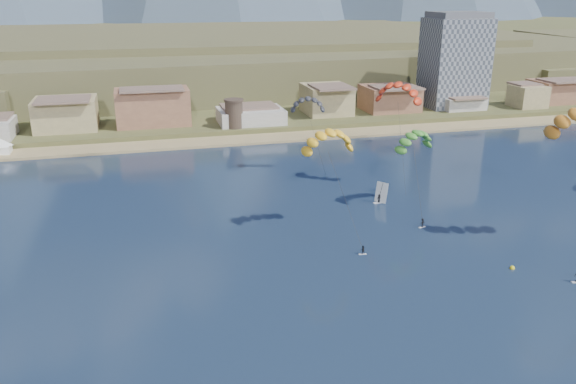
{
  "coord_description": "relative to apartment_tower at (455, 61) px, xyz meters",
  "views": [
    {
      "loc": [
        -22.74,
        -54.23,
        41.55
      ],
      "look_at": [
        0.0,
        32.0,
        10.0
      ],
      "focal_mm": 36.06,
      "sensor_mm": 36.0,
      "label": 1
    }
  ],
  "objects": [
    {
      "name": "distant_kite_dark",
      "position": [
        -69.59,
        -55.54,
        -1.0
      ],
      "size": [
        8.88,
        6.53,
        19.56
      ],
      "color": "#262626",
      "rests_on": "ground"
    },
    {
      "name": "kitesurfer_yellow",
      "position": [
        -76.14,
        -89.99,
        -0.69
      ],
      "size": [
        10.55,
        14.76,
        20.96
      ],
      "color": "silver",
      "rests_on": "ground"
    },
    {
      "name": "ground",
      "position": [
        -85.0,
        -128.0,
        -17.82
      ],
      "size": [
        2400.0,
        2400.0,
        0.0
      ],
      "primitive_type": "plane",
      "color": "black",
      "rests_on": "ground"
    },
    {
      "name": "distant_kite_orange",
      "position": [
        -53.94,
        -69.95,
        3.56
      ],
      "size": [
        10.38,
        10.2,
        24.43
      ],
      "color": "#262626",
      "rests_on": "ground"
    },
    {
      "name": "kitesurfer_green",
      "position": [
        -55.93,
        -82.71,
        -3.82
      ],
      "size": [
        10.11,
        15.12,
        17.91
      ],
      "color": "silver",
      "rests_on": "ground"
    },
    {
      "name": "land",
      "position": [
        -85.0,
        432.0,
        -17.82
      ],
      "size": [
        2200.0,
        900.0,
        4.0
      ],
      "color": "brown",
      "rests_on": "ground"
    },
    {
      "name": "buoy",
      "position": [
        -52.99,
        -112.54,
        -17.69
      ],
      "size": [
        0.77,
        0.77,
        0.77
      ],
      "color": "yellow",
      "rests_on": "ground"
    },
    {
      "name": "watchtower",
      "position": [
        -80.0,
        -14.0,
        -11.45
      ],
      "size": [
        5.82,
        5.82,
        8.6
      ],
      "color": "#47382D",
      "rests_on": "ground"
    },
    {
      "name": "windsurfer",
      "position": [
        -61.3,
        -79.89,
        -16.46
      ],
      "size": [
        2.43,
        2.64,
        4.29
      ],
      "color": "silver",
      "rests_on": "ground"
    },
    {
      "name": "beach",
      "position": [
        -85.0,
        -22.0,
        -17.57
      ],
      "size": [
        2200.0,
        12.0,
        0.9
      ],
      "color": "tan",
      "rests_on": "ground"
    },
    {
      "name": "town",
      "position": [
        -125.0,
        -6.0,
        -9.82
      ],
      "size": [
        400.0,
        24.0,
        12.0
      ],
      "color": "beige",
      "rests_on": "ground"
    },
    {
      "name": "foothills",
      "position": [
        -62.61,
        104.47,
        -8.74
      ],
      "size": [
        940.0,
        210.0,
        18.0
      ],
      "color": "brown",
      "rests_on": "ground"
    },
    {
      "name": "apartment_tower",
      "position": [
        0.0,
        0.0,
        0.0
      ],
      "size": [
        20.0,
        16.0,
        32.0
      ],
      "color": "gray",
      "rests_on": "ground"
    }
  ]
}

